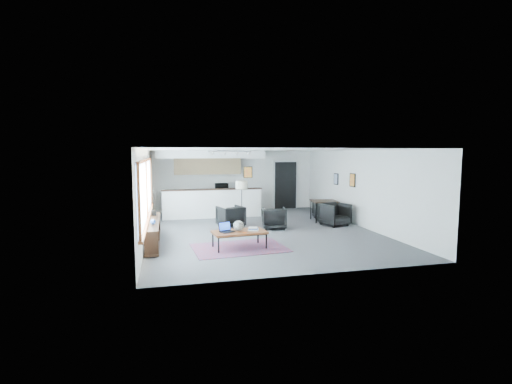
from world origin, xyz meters
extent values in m
cube|color=#4D4D50|center=(0.00, 0.00, -0.01)|extent=(7.00, 9.00, 0.01)
cube|color=white|center=(0.00, 0.00, 2.60)|extent=(7.00, 9.00, 0.01)
cube|color=silver|center=(0.00, 4.50, 1.30)|extent=(7.00, 0.01, 2.60)
cube|color=silver|center=(0.00, -4.50, 1.30)|extent=(7.00, 0.01, 2.60)
cube|color=silver|center=(-3.50, 0.00, 1.30)|extent=(0.01, 9.00, 2.60)
cube|color=silver|center=(3.50, 0.00, 1.30)|extent=(0.01, 9.00, 2.60)
cube|color=#8CBFFF|center=(-3.47, -0.90, 1.50)|extent=(0.02, 5.80, 1.55)
cube|color=brown|center=(-3.44, -0.90, 0.70)|extent=(0.10, 5.95, 0.06)
cube|color=brown|center=(-3.45, -0.90, 2.30)|extent=(0.06, 5.95, 0.06)
cube|color=brown|center=(-3.45, -3.80, 1.50)|extent=(0.06, 0.06, 1.60)
cube|color=brown|center=(-3.45, -0.90, 1.50)|extent=(0.06, 0.06, 1.60)
cube|color=brown|center=(-3.45, 2.00, 1.50)|extent=(0.06, 0.06, 1.60)
cube|color=black|center=(-3.30, -1.00, 0.62)|extent=(0.35, 3.00, 0.05)
cube|color=black|center=(-3.30, -1.00, 0.05)|extent=(0.35, 3.00, 0.05)
cube|color=black|center=(-3.30, -2.45, 0.33)|extent=(0.33, 0.04, 0.55)
cube|color=black|center=(-3.30, -1.00, 0.33)|extent=(0.33, 0.04, 0.55)
cube|color=black|center=(-3.30, 0.45, 0.33)|extent=(0.33, 0.04, 0.55)
cube|color=#3359A5|center=(-3.30, -2.30, 0.17)|extent=(0.18, 0.04, 0.20)
cube|color=silver|center=(-3.30, -2.13, 0.18)|extent=(0.18, 0.04, 0.22)
cube|color=maroon|center=(-3.30, -1.96, 0.20)|extent=(0.18, 0.04, 0.24)
cube|color=black|center=(-3.30, -1.79, 0.17)|extent=(0.18, 0.04, 0.20)
cube|color=#3359A5|center=(-3.30, -1.62, 0.18)|extent=(0.18, 0.04, 0.22)
cube|color=silver|center=(-3.30, -1.45, 0.20)|extent=(0.18, 0.04, 0.24)
cube|color=maroon|center=(-3.30, -1.28, 0.17)|extent=(0.18, 0.04, 0.20)
cube|color=black|center=(-3.30, -1.11, 0.18)|extent=(0.18, 0.04, 0.22)
cube|color=#3359A5|center=(-3.30, -0.94, 0.20)|extent=(0.18, 0.03, 0.24)
cube|color=silver|center=(-3.30, -0.77, 0.17)|extent=(0.18, 0.03, 0.20)
cube|color=maroon|center=(-3.30, -0.60, 0.18)|extent=(0.18, 0.03, 0.22)
cube|color=black|center=(-3.30, -0.43, 0.20)|extent=(0.18, 0.04, 0.24)
cube|color=black|center=(-3.30, -0.20, 0.73)|extent=(0.14, 0.02, 0.18)
sphere|color=#264C99|center=(-3.28, -1.60, 0.71)|extent=(0.14, 0.14, 0.14)
cube|color=white|center=(-1.20, 2.70, 0.55)|extent=(3.80, 0.25, 1.10)
cube|color=black|center=(-1.20, 2.70, 1.11)|extent=(3.85, 0.32, 0.04)
cube|color=white|center=(-1.20, 4.15, 0.45)|extent=(3.80, 0.60, 0.90)
cube|color=#2D2D2D|center=(-1.20, 4.15, 0.91)|extent=(3.82, 0.62, 0.04)
cube|color=tan|center=(-1.20, 4.30, 1.95)|extent=(2.80, 0.35, 0.70)
cube|color=white|center=(-1.20, 3.60, 2.45)|extent=(4.20, 1.80, 0.30)
cube|color=black|center=(0.20, 2.71, 1.75)|extent=(0.35, 0.03, 0.45)
cube|color=orange|center=(0.20, 2.69, 1.75)|extent=(0.30, 0.01, 0.40)
cube|color=black|center=(2.30, 4.42, 1.05)|extent=(1.00, 0.12, 2.10)
cube|color=white|center=(1.78, 4.43, 1.05)|extent=(0.06, 0.10, 2.10)
cube|color=white|center=(2.82, 4.43, 1.05)|extent=(0.06, 0.10, 2.10)
cube|color=white|center=(2.30, 4.43, 2.12)|extent=(1.10, 0.10, 0.06)
cube|color=silver|center=(-0.60, 2.20, 2.56)|extent=(1.60, 0.04, 0.04)
cylinder|color=silver|center=(-1.25, 2.20, 2.48)|extent=(0.07, 0.07, 0.09)
cylinder|color=silver|center=(-0.80, 2.20, 2.48)|extent=(0.07, 0.07, 0.09)
cylinder|color=silver|center=(-0.35, 2.20, 2.48)|extent=(0.07, 0.07, 0.09)
cylinder|color=silver|center=(0.10, 2.20, 2.48)|extent=(0.07, 0.07, 0.09)
cube|color=black|center=(3.47, 0.40, 1.55)|extent=(0.03, 0.38, 0.48)
cube|color=orange|center=(3.46, 0.40, 1.55)|extent=(0.00, 0.32, 0.42)
cube|color=black|center=(3.47, 1.70, 1.50)|extent=(0.03, 0.34, 0.44)
cube|color=#859FC5|center=(3.46, 1.70, 1.50)|extent=(0.00, 0.28, 0.38)
cube|color=#61324C|center=(-1.08, -2.05, 0.01)|extent=(2.52, 1.83, 0.01)
cube|color=brown|center=(-1.08, -2.05, 0.43)|extent=(1.46, 0.89, 0.05)
cube|color=black|center=(-1.68, -2.43, 0.20)|extent=(0.04, 0.04, 0.40)
cube|color=black|center=(-1.75, -1.80, 0.20)|extent=(0.04, 0.04, 0.40)
cube|color=black|center=(-0.41, -2.30, 0.20)|extent=(0.04, 0.04, 0.40)
cube|color=black|center=(-0.48, -1.66, 0.20)|extent=(0.04, 0.04, 0.40)
cube|color=black|center=(-1.05, -2.37, 0.39)|extent=(1.32, 0.17, 0.03)
cube|color=black|center=(-1.11, -1.73, 0.39)|extent=(1.32, 0.17, 0.03)
cube|color=black|center=(-1.40, -2.09, 0.46)|extent=(0.42, 0.37, 0.02)
cube|color=black|center=(-1.46, -1.97, 0.59)|extent=(0.34, 0.20, 0.23)
cube|color=blue|center=(-1.45, -1.97, 0.59)|extent=(0.31, 0.17, 0.20)
sphere|color=gray|center=(-1.09, -2.01, 0.59)|extent=(0.28, 0.28, 0.28)
cube|color=silver|center=(-0.70, -2.03, 0.47)|extent=(0.33, 0.29, 0.03)
cube|color=#3359A5|center=(-0.70, -2.03, 0.50)|extent=(0.30, 0.27, 0.03)
cube|color=silver|center=(-0.71, -2.04, 0.53)|extent=(0.27, 0.24, 0.03)
cube|color=#E5590C|center=(-0.98, -2.27, 0.46)|extent=(0.12, 0.12, 0.01)
imported|color=black|center=(-0.83, 0.75, 0.40)|extent=(0.95, 0.92, 0.80)
imported|color=black|center=(0.52, 0.16, 0.39)|extent=(0.88, 0.84, 0.78)
cylinder|color=black|center=(-0.29, 1.52, 0.01)|extent=(0.30, 0.30, 0.03)
cylinder|color=black|center=(-0.29, 1.52, 0.66)|extent=(0.03, 0.03, 1.27)
cylinder|color=beige|center=(-0.29, 1.52, 1.36)|extent=(0.50, 0.50, 0.28)
cube|color=black|center=(2.71, 1.06, 0.74)|extent=(1.02, 1.02, 0.04)
cylinder|color=black|center=(2.26, 0.72, 0.36)|extent=(0.05, 0.05, 0.72)
cylinder|color=black|center=(2.37, 1.51, 0.36)|extent=(0.05, 0.05, 0.72)
cylinder|color=black|center=(3.05, 0.60, 0.36)|extent=(0.05, 0.05, 0.72)
cylinder|color=black|center=(3.17, 1.40, 0.36)|extent=(0.05, 0.05, 0.72)
imported|color=black|center=(2.74, 0.23, 0.36)|extent=(0.87, 0.84, 0.73)
imported|color=black|center=(2.84, 1.41, 0.33)|extent=(0.77, 0.74, 0.67)
imported|color=black|center=(-0.64, 4.15, 1.11)|extent=(0.54, 0.32, 0.35)
camera|label=1|loc=(-2.90, -11.46, 2.50)|focal=26.00mm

